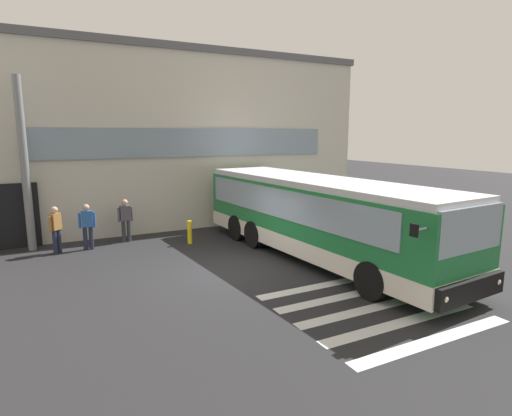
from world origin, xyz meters
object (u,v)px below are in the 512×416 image
passenger_by_doorway (87,225)px  entry_support_column (25,165)px  bus_main_foreground (318,219)px  passenger_at_curb_edge (125,217)px  passenger_near_column (56,227)px  safety_bollard_yellow (190,232)px

passenger_by_doorway → entry_support_column: bearing=154.4°
entry_support_column → bus_main_foreground: entry_support_column is taller
passenger_by_doorway → passenger_at_curb_edge: 1.54m
bus_main_foreground → passenger_near_column: size_ratio=6.64×
passenger_by_doorway → safety_bollard_yellow: (3.53, -0.92, -0.48)m
bus_main_foreground → entry_support_column: bearing=147.5°
entry_support_column → safety_bollard_yellow: (5.37, -1.80, -2.63)m
entry_support_column → bus_main_foreground: bearing=-32.5°
entry_support_column → safety_bollard_yellow: bearing=-18.5°
bus_main_foreground → passenger_by_doorway: bearing=145.8°
bus_main_foreground → safety_bollard_yellow: (-3.29, 3.71, -0.88)m
passenger_by_doorway → bus_main_foreground: bearing=-34.2°
passenger_at_curb_edge → safety_bollard_yellow: (2.10, -1.47, -0.51)m
passenger_at_curb_edge → safety_bollard_yellow: bearing=-35.1°
entry_support_column → passenger_at_curb_edge: (3.27, -0.33, -2.11)m
passenger_near_column → safety_bollard_yellow: passenger_near_column is taller
passenger_near_column → bus_main_foreground: bearing=-30.5°
bus_main_foreground → passenger_at_curb_edge: 7.49m
bus_main_foreground → passenger_by_doorway: size_ratio=6.64×
passenger_near_column → safety_bollard_yellow: bearing=-11.4°
passenger_near_column → passenger_at_curb_edge: same height
entry_support_column → bus_main_foreground: (8.66, -5.51, -1.74)m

